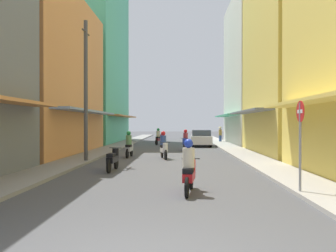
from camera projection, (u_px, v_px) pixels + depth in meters
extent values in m
plane|color=#4C4C4F|center=(171.00, 148.00, 27.67)|extent=(119.29, 119.29, 0.00)
cube|color=gray|center=(112.00, 147.00, 27.83)|extent=(1.83, 62.22, 0.12)
cube|color=#ADA89E|center=(231.00, 148.00, 27.51)|extent=(1.83, 62.22, 0.12)
cube|color=#D88C4C|center=(36.00, 76.00, 22.36)|extent=(6.00, 12.50, 10.30)
cube|color=#8CA5CC|center=(89.00, 112.00, 22.25)|extent=(1.10, 11.25, 0.12)
cube|color=#4CB28C|center=(91.00, 59.00, 36.25)|extent=(6.00, 13.36, 17.79)
cube|color=#D88C4C|center=(124.00, 116.00, 36.17)|extent=(1.10, 12.02, 0.12)
cube|color=#EFD159|center=(333.00, 97.00, 10.10)|extent=(1.10, 12.10, 0.12)
cube|color=#EFD159|center=(303.00, 23.00, 22.28)|extent=(6.00, 9.88, 17.17)
cube|color=slate|center=(249.00, 112.00, 22.44)|extent=(1.10, 8.89, 0.12)
cube|color=silver|center=(262.00, 72.00, 33.22)|extent=(6.00, 11.18, 14.18)
cube|color=#4CB28C|center=(226.00, 116.00, 33.37)|extent=(1.10, 10.06, 0.12)
cylinder|color=black|center=(184.00, 147.00, 24.70)|extent=(0.15, 0.57, 0.56)
cylinder|color=black|center=(186.00, 146.00, 25.93)|extent=(0.15, 0.57, 0.56)
cube|color=#1E38B7|center=(185.00, 144.00, 25.36)|extent=(0.41, 1.03, 0.24)
cube|color=black|center=(186.00, 141.00, 25.56)|extent=(0.35, 0.59, 0.14)
cylinder|color=#1E38B7|center=(184.00, 142.00, 24.82)|extent=(0.28, 0.28, 0.45)
cylinder|color=black|center=(184.00, 138.00, 24.81)|extent=(0.55, 0.10, 0.03)
cylinder|color=#99333F|center=(186.00, 136.00, 25.50)|extent=(0.34, 0.34, 0.55)
sphere|color=red|center=(186.00, 131.00, 25.50)|extent=(0.26, 0.26, 0.26)
cylinder|color=black|center=(116.00, 163.00, 15.05)|extent=(0.11, 0.56, 0.56)
cylinder|color=black|center=(109.00, 166.00, 13.80)|extent=(0.11, 0.56, 0.56)
cube|color=black|center=(112.00, 159.00, 14.37)|extent=(0.33, 1.01, 0.24)
cube|color=black|center=(111.00, 155.00, 14.17)|extent=(0.31, 0.57, 0.14)
cylinder|color=black|center=(116.00, 154.00, 14.92)|extent=(0.28, 0.28, 0.45)
cylinder|color=black|center=(115.00, 148.00, 14.92)|extent=(0.55, 0.06, 0.03)
cylinder|color=black|center=(191.00, 180.00, 10.45)|extent=(0.15, 0.57, 0.56)
cylinder|color=black|center=(187.00, 188.00, 9.21)|extent=(0.15, 0.57, 0.56)
cube|color=red|center=(189.00, 176.00, 9.78)|extent=(0.41, 1.03, 0.24)
cube|color=black|center=(188.00, 170.00, 9.58)|extent=(0.35, 0.59, 0.14)
cylinder|color=red|center=(191.00, 167.00, 10.32)|extent=(0.28, 0.28, 0.45)
cylinder|color=black|center=(191.00, 159.00, 10.32)|extent=(0.55, 0.10, 0.03)
cylinder|color=beige|center=(189.00, 158.00, 9.63)|extent=(0.34, 0.34, 0.55)
sphere|color=#1E38B7|center=(189.00, 143.00, 9.62)|extent=(0.26, 0.26, 0.26)
cylinder|color=black|center=(161.00, 141.00, 33.02)|extent=(0.25, 0.56, 0.56)
cylinder|color=black|center=(157.00, 142.00, 31.84)|extent=(0.25, 0.56, 0.56)
cube|color=maroon|center=(159.00, 140.00, 32.38)|extent=(0.57, 1.04, 0.24)
cube|color=black|center=(158.00, 137.00, 32.20)|extent=(0.44, 0.62, 0.14)
cylinder|color=maroon|center=(161.00, 137.00, 32.90)|extent=(0.28, 0.28, 0.45)
cylinder|color=black|center=(161.00, 135.00, 32.90)|extent=(0.53, 0.19, 0.03)
cylinder|color=beige|center=(158.00, 134.00, 32.24)|extent=(0.34, 0.34, 0.55)
sphere|color=#197233|center=(158.00, 130.00, 32.24)|extent=(0.26, 0.26, 0.26)
cylinder|color=black|center=(166.00, 155.00, 18.81)|extent=(0.19, 0.56, 0.56)
cylinder|color=black|center=(162.00, 153.00, 20.04)|extent=(0.19, 0.56, 0.56)
cube|color=silver|center=(164.00, 150.00, 19.47)|extent=(0.48, 1.04, 0.24)
cube|color=black|center=(163.00, 146.00, 19.67)|extent=(0.39, 0.61, 0.14)
cylinder|color=silver|center=(165.00, 147.00, 18.93)|extent=(0.28, 0.28, 0.45)
cylinder|color=black|center=(165.00, 143.00, 18.93)|extent=(0.54, 0.14, 0.03)
cylinder|color=#334C8C|center=(163.00, 140.00, 19.61)|extent=(0.34, 0.34, 0.55)
sphere|color=red|center=(163.00, 133.00, 19.61)|extent=(0.26, 0.26, 0.26)
cylinder|color=black|center=(131.00, 152.00, 20.96)|extent=(0.11, 0.56, 0.56)
cylinder|color=black|center=(127.00, 154.00, 19.71)|extent=(0.11, 0.56, 0.56)
cube|color=#B2B2B7|center=(129.00, 149.00, 20.28)|extent=(0.34, 1.01, 0.24)
cube|color=black|center=(129.00, 146.00, 20.08)|extent=(0.31, 0.57, 0.14)
cylinder|color=#B2B2B7|center=(131.00, 145.00, 20.83)|extent=(0.28, 0.28, 0.45)
cylinder|color=black|center=(131.00, 141.00, 20.83)|extent=(0.55, 0.06, 0.03)
cylinder|color=#598C59|center=(129.00, 140.00, 20.13)|extent=(0.34, 0.34, 0.55)
sphere|color=#197233|center=(129.00, 133.00, 20.13)|extent=(0.26, 0.26, 0.26)
cube|color=silver|center=(201.00, 140.00, 30.19)|extent=(1.91, 4.16, 0.70)
cube|color=#333D47|center=(201.00, 133.00, 30.04)|extent=(1.68, 2.16, 0.60)
cylinder|color=black|center=(193.00, 142.00, 31.49)|extent=(0.20, 0.65, 0.64)
cylinder|color=black|center=(209.00, 142.00, 31.39)|extent=(0.20, 0.65, 0.64)
cylinder|color=black|center=(193.00, 143.00, 29.00)|extent=(0.20, 0.65, 0.64)
cylinder|color=black|center=(211.00, 144.00, 28.89)|extent=(0.20, 0.65, 0.64)
cylinder|color=#334C8C|center=(220.00, 139.00, 36.36)|extent=(0.28, 0.28, 0.76)
cylinder|color=#BF8C3F|center=(220.00, 132.00, 36.36)|extent=(0.34, 0.34, 0.64)
sphere|color=tan|center=(220.00, 128.00, 36.36)|extent=(0.22, 0.22, 0.22)
cone|color=#D1B77A|center=(220.00, 127.00, 36.36)|extent=(0.44, 0.44, 0.16)
cylinder|color=#4C4C4F|center=(86.00, 92.00, 17.50)|extent=(0.20, 0.20, 7.29)
cylinder|color=#3F382D|center=(86.00, 32.00, 17.48)|extent=(0.08, 1.20, 0.08)
cylinder|color=gray|center=(300.00, 149.00, 9.53)|extent=(0.07, 0.07, 2.60)
cylinder|color=red|center=(300.00, 111.00, 9.52)|extent=(0.02, 0.60, 0.60)
cube|color=white|center=(300.00, 111.00, 9.52)|extent=(0.03, 0.40, 0.10)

